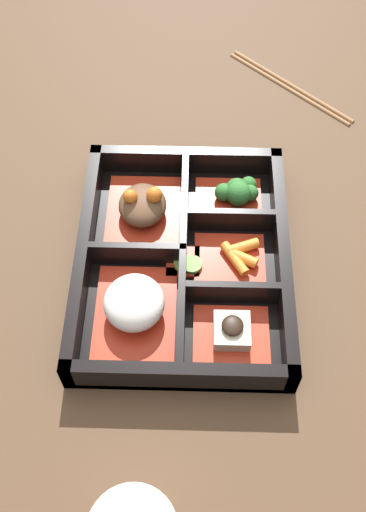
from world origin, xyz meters
The scene contains 10 objects.
ground_plane centered at (0.00, 0.00, 0.00)m, with size 3.00×3.00×0.00m, color #4C3523.
bento_base centered at (0.00, 0.00, 0.01)m, with size 0.32×0.25×0.01m.
bento_rim centered at (0.00, 0.00, 0.02)m, with size 0.32×0.25×0.05m.
bowl_rice centered at (-0.07, 0.05, 0.03)m, with size 0.12×0.09×0.05m.
bowl_stew centered at (0.07, 0.05, 0.03)m, with size 0.12×0.09×0.05m.
bowl_tofu centered at (-0.10, -0.06, 0.02)m, with size 0.07×0.09×0.03m.
bowl_carrots centered at (0.00, -0.06, 0.02)m, with size 0.08×0.09×0.02m.
bowl_greens centered at (0.10, -0.07, 0.02)m, with size 0.07×0.09×0.04m.
bowl_pickles centered at (0.00, 0.00, 0.01)m, with size 0.04×0.04×0.01m.
chopsticks centered at (0.33, -0.15, 0.00)m, with size 0.17×0.18×0.01m.
Camera 1 is at (-0.39, -0.01, 0.62)m, focal length 42.00 mm.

